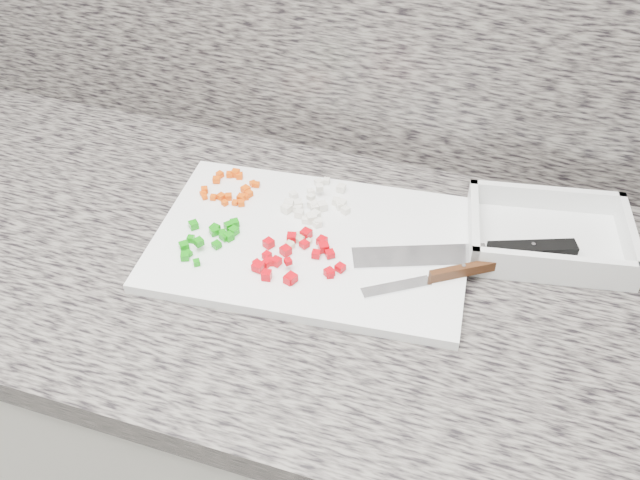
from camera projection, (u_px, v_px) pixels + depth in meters
The scene contains 11 objects.
cabinet at pixel (275, 436), 1.36m from camera, with size 3.92×0.62×0.86m, color beige.
countertop at pixel (262, 264), 1.06m from camera, with size 3.96×0.64×0.04m, color slate.
cutting_board at pixel (311, 243), 1.05m from camera, with size 0.46×0.31×0.02m, color white.
carrot_pile at pixel (232, 188), 1.13m from camera, with size 0.09×0.09×0.01m.
onion_pile at pixel (313, 205), 1.10m from camera, with size 0.10×0.12×0.02m.
green_pepper_pile at pixel (211, 237), 1.04m from camera, with size 0.08×0.11×0.02m.
red_pepper_pile at pixel (294, 257), 1.01m from camera, with size 0.13×0.12×0.02m.
garlic_pile at pixel (299, 239), 1.04m from camera, with size 0.03×0.05×0.01m.
chef_knife at pixel (494, 252), 1.02m from camera, with size 0.31×0.15×0.02m.
paring_knife at pixel (446, 275), 0.98m from camera, with size 0.17×0.12×0.02m.
tray at pixel (548, 237), 1.05m from camera, with size 0.26×0.21×0.05m.
Camera 1 is at (0.32, 0.73, 1.60)m, focal length 40.00 mm.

